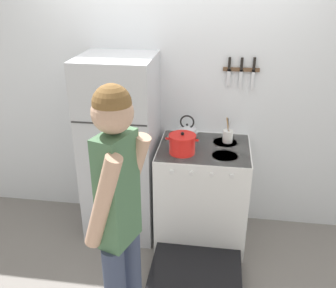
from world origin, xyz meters
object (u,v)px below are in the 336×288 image
at_px(stove_range, 202,196).
at_px(utensil_jar, 228,136).
at_px(tea_kettle, 187,132).
at_px(refrigerator, 121,150).
at_px(dutch_oven_pot, 182,144).
at_px(person, 119,219).

xyz_separation_m(stove_range, utensil_jar, (0.20, 0.18, 0.53)).
bearing_deg(tea_kettle, refrigerator, -169.95).
xyz_separation_m(dutch_oven_pot, utensil_jar, (0.37, 0.27, -0.02)).
xyz_separation_m(dutch_oven_pot, tea_kettle, (0.01, 0.27, -0.01)).
distance_m(refrigerator, dutch_oven_pot, 0.62).
xyz_separation_m(refrigerator, tea_kettle, (0.58, 0.10, 0.16)).
bearing_deg(tea_kettle, stove_range, -46.72).
xyz_separation_m(refrigerator, stove_range, (0.75, -0.07, -0.38)).
bearing_deg(person, stove_range, -0.54).
bearing_deg(person, utensil_jar, -5.40).
bearing_deg(utensil_jar, refrigerator, -173.35).
distance_m(tea_kettle, utensil_jar, 0.36).
height_order(stove_range, utensil_jar, utensil_jar).
distance_m(dutch_oven_pot, person, 1.13).
bearing_deg(utensil_jar, stove_range, -137.54).
height_order(stove_range, dutch_oven_pot, dutch_oven_pot).
relative_size(dutch_oven_pot, tea_kettle, 1.14).
bearing_deg(refrigerator, tea_kettle, 10.05).
distance_m(refrigerator, utensil_jar, 0.96).
bearing_deg(person, refrigerator, 33.06).
bearing_deg(dutch_oven_pot, person, -101.81).
height_order(refrigerator, stove_range, refrigerator).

